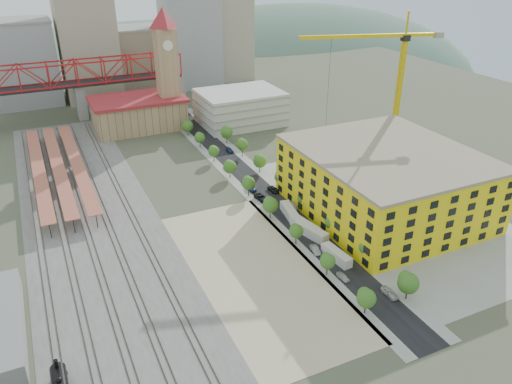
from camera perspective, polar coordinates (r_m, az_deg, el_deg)
name	(u,v)px	position (r m, az deg, el deg)	size (l,w,h in m)	color
ground	(223,210)	(146.79, -3.80, -2.08)	(400.00, 400.00, 0.00)	#474C38
ballast_strip	(87,209)	(155.18, -18.70, -1.85)	(36.00, 165.00, 0.06)	#605E59
dirt_lot	(256,271)	(120.85, 0.00, -9.00)	(28.00, 67.00, 0.06)	tan
street_asphalt	(251,180)	(164.59, -0.54, 1.35)	(12.00, 170.00, 0.06)	black
sidewalk_west	(236,183)	(162.62, -2.31, 0.99)	(3.00, 170.00, 0.04)	gray
sidewalk_east	(266,177)	(166.73, 1.18, 1.69)	(3.00, 170.00, 0.04)	gray
construction_pad	(390,208)	(152.48, 15.03, -1.83)	(50.00, 90.00, 0.06)	gray
rail_tracks	(81,210)	(155.02, -19.36, -1.94)	(26.56, 160.00, 0.18)	#382B23
platform_canopies	(58,166)	(178.33, -21.72, 2.83)	(16.00, 80.00, 4.12)	#B05443
station_hall	(139,113)	(216.05, -13.25, 8.82)	(38.00, 24.00, 13.10)	tan
clock_tower	(166,57)	(211.56, -10.23, 14.92)	(12.00, 12.00, 52.00)	tan
parking_garage	(240,107)	(216.62, -1.80, 9.66)	(34.00, 26.00, 14.00)	silver
truss_bridge	(77,76)	(232.13, -19.80, 12.34)	(94.00, 9.60, 25.60)	gray
construction_building	(385,182)	(146.55, 14.55, 1.14)	(44.60, 50.60, 18.80)	yellow
street_trees	(264,193)	(156.48, 0.98, -0.08)	(15.40, 124.40, 8.00)	#2D621D
skyline	(132,46)	(272.18, -13.97, 15.89)	(133.00, 46.00, 60.00)	#9EA0A3
distant_hills	(160,145)	(418.88, -10.88, 5.26)	(647.00, 264.00, 227.00)	#4C6B59
tower_crane	(392,73)	(175.82, 15.25, 12.99)	(46.30, 15.32, 51.05)	gold
site_trailer_a	(336,255)	(125.58, 9.17, -7.16)	(2.50, 9.49, 2.60)	silver
site_trailer_b	(312,232)	(133.86, 6.38, -4.58)	(2.69, 10.23, 2.80)	silver
site_trailer_c	(305,226)	(136.45, 5.62, -3.92)	(2.57, 9.78, 2.68)	silver
site_trailer_d	(289,212)	(143.16, 3.83, -2.27)	(2.54, 9.64, 2.64)	silver
car_0	(343,277)	(119.56, 9.91, -9.55)	(1.54, 3.84, 1.31)	#B8B8B8
car_1	(315,250)	(127.93, 6.79, -6.59)	(1.55, 4.43, 1.46)	gray
car_2	(261,198)	(151.86, 0.60, -0.65)	(2.48, 5.37, 1.49)	black
car_3	(251,188)	(157.91, -0.57, 0.48)	(2.04, 5.03, 1.46)	navy
car_4	(390,293)	(116.79, 15.04, -11.06)	(1.89, 4.70, 1.60)	silver
car_5	(292,206)	(147.59, 4.15, -1.57)	(1.65, 4.73, 1.56)	gray
car_6	(274,190)	(157.07, 2.03, 0.28)	(2.19, 4.76, 1.32)	black
car_7	(230,150)	(187.43, -3.04, 4.79)	(1.84, 4.54, 1.32)	navy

